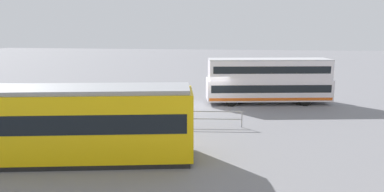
% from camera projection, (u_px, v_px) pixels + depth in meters
% --- Properties ---
extents(ground_plane, '(160.00, 160.00, 0.00)m').
position_uv_depth(ground_plane, '(214.00, 107.00, 26.53)').
color(ground_plane, slate).
extents(double_decker_bus, '(10.79, 4.22, 3.85)m').
position_uv_depth(double_decker_bus, '(268.00, 81.00, 27.64)').
color(double_decker_bus, silver).
rests_on(double_decker_bus, ground).
extents(tram_yellow, '(14.89, 5.36, 3.62)m').
position_uv_depth(tram_yellow, '(38.00, 124.00, 15.31)').
color(tram_yellow, '#E5B70C').
rests_on(tram_yellow, ground).
extents(pedestrian_near_railing, '(0.45, 0.45, 1.70)m').
position_uv_depth(pedestrian_near_railing, '(160.00, 111.00, 21.37)').
color(pedestrian_near_railing, '#33384C').
rests_on(pedestrian_near_railing, ground).
extents(pedestrian_crossing, '(0.45, 0.45, 1.61)m').
position_uv_depth(pedestrian_crossing, '(175.00, 130.00, 17.45)').
color(pedestrian_crossing, black).
rests_on(pedestrian_crossing, ground).
extents(pedestrian_railing, '(8.23, 0.92, 1.08)m').
position_uv_depth(pedestrian_railing, '(179.00, 116.00, 21.07)').
color(pedestrian_railing, gray).
rests_on(pedestrian_railing, ground).
extents(info_sign, '(1.18, 0.27, 2.47)m').
position_uv_depth(info_sign, '(91.00, 101.00, 20.71)').
color(info_sign, slate).
rests_on(info_sign, ground).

